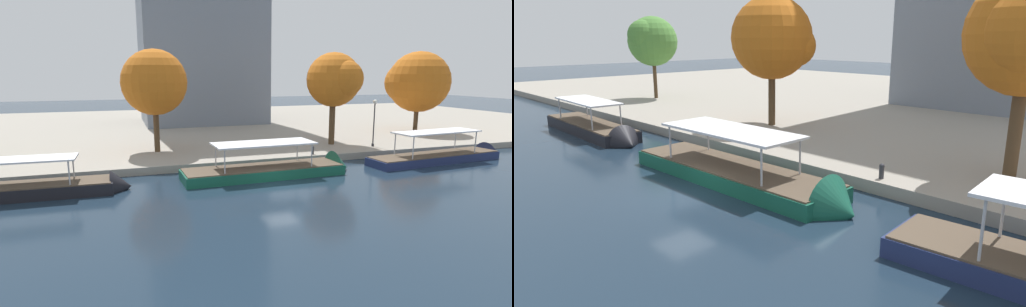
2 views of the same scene
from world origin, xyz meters
The scene contains 10 objects.
ground_plane centered at (0.00, 0.00, 0.00)m, with size 220.00×220.00×0.00m, color #192838.
dock_promenade centered at (0.00, 34.29, 0.32)m, with size 120.00×55.00×0.65m, color gray.
tour_boat_0 centered at (-16.41, 3.20, 0.36)m, with size 13.14×3.12×3.64m.
tour_boat_1 centered at (1.12, 3.29, 0.33)m, with size 14.32×3.61×4.09m.
tour_boat_2 centered at (17.99, 3.41, 0.31)m, with size 15.21×3.91×4.04m.
mooring_bollard_0 centered at (6.29, 7.46, 1.06)m, with size 0.27×0.27×0.76m.
lamp_post centered at (14.14, 9.23, 3.74)m, with size 0.42×0.42×4.87m.
tree_1 centered at (10.79, 11.46, 7.53)m, with size 5.67×6.16×9.69m.
tree_2 centered at (-7.53, 13.92, 7.25)m, with size 6.24×6.60×9.80m.
tree_3 centered at (25.97, 17.54, 7.07)m, with size 7.78×7.84×10.31m.
Camera 1 is at (-10.96, -26.67, 8.17)m, focal length 28.65 mm.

